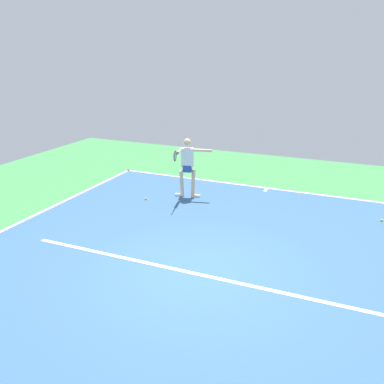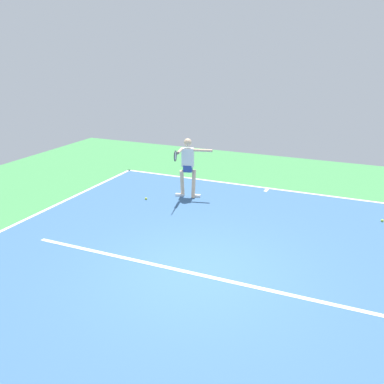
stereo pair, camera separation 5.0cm
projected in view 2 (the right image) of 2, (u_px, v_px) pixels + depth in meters
The scene contains 9 objects.
ground_plane at pixel (198, 272), 8.10m from camera, with size 19.79×19.79×0.00m, color #428E4C.
court_surface at pixel (198, 272), 8.10m from camera, with size 10.27×11.41×0.00m, color #38608E.
court_line_baseline_near at pixel (268, 188), 13.00m from camera, with size 10.27×0.10×0.01m, color white.
court_line_sideline_right at pixel (5, 229), 10.03m from camera, with size 0.10×11.41×0.01m, color white.
court_line_service at pixel (197, 274), 8.03m from camera, with size 7.70×0.10×0.01m, color white.
court_line_centre_mark at pixel (266, 190), 12.83m from camera, with size 0.10×0.30×0.01m, color white.
tennis_player at pixel (188, 164), 11.91m from camera, with size 1.07×1.26×1.75m.
tennis_ball_by_sideline at pixel (146, 199), 12.00m from camera, with size 0.07×0.07×0.07m, color #CCE033.
tennis_ball_centre_court at pixel (382, 220), 10.47m from camera, with size 0.07×0.07×0.07m, color #C6E53D.
Camera 2 is at (-2.75, 6.59, 4.13)m, focal length 38.78 mm.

